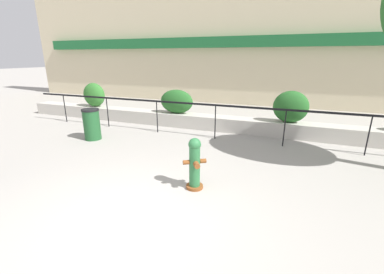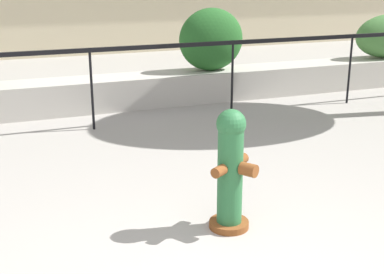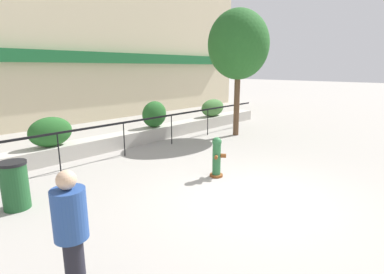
% 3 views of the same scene
% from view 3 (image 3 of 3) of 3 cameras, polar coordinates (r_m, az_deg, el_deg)
% --- Properties ---
extents(ground_plane, '(120.00, 120.00, 0.00)m').
position_cam_3_polar(ground_plane, '(6.97, 11.74, -11.44)').
color(ground_plane, '#9E9991').
extents(building_facade, '(30.00, 1.36, 8.00)m').
position_cam_3_polar(building_facade, '(16.16, -28.57, 15.59)').
color(building_facade, beige).
rests_on(building_facade, ground).
extents(planter_wall_low, '(18.00, 0.70, 0.50)m').
position_cam_3_polar(planter_wall_low, '(11.01, -16.00, -1.13)').
color(planter_wall_low, '#B7B2A8').
rests_on(planter_wall_low, ground).
extents(fence_railing_segment, '(15.00, 0.05, 1.15)m').
position_cam_3_polar(fence_railing_segment, '(9.94, -12.93, 2.09)').
color(fence_railing_segment, black).
rests_on(fence_railing_segment, ground).
extents(hedge_bush_1, '(1.32, 0.63, 0.91)m').
position_cam_3_polar(hedge_bush_1, '(10.04, -25.34, 0.89)').
color(hedge_bush_1, '#235B23').
rests_on(hedge_bush_1, planter_wall_low).
extents(hedge_bush_2, '(1.13, 0.65, 1.05)m').
position_cam_3_polar(hedge_bush_2, '(12.15, -7.16, 4.32)').
color(hedge_bush_2, '#235B23').
rests_on(hedge_bush_2, planter_wall_low).
extents(hedge_bush_3, '(1.54, 0.65, 0.84)m').
position_cam_3_polar(hedge_bush_3, '(14.84, 3.97, 5.58)').
color(hedge_bush_3, '#427538').
rests_on(hedge_bush_3, planter_wall_low).
extents(fire_hydrant, '(0.49, 0.49, 1.08)m').
position_cam_3_polar(fire_hydrant, '(7.98, 4.74, -3.75)').
color(fire_hydrant, brown).
rests_on(fire_hydrant, ground).
extents(street_tree, '(2.67, 2.40, 5.17)m').
position_cam_3_polar(street_tree, '(12.85, 8.88, 16.91)').
color(street_tree, brown).
rests_on(street_tree, ground).
extents(pedestrian, '(0.41, 0.41, 1.73)m').
position_cam_3_polar(pedestrian, '(3.98, -22.01, -16.05)').
color(pedestrian, black).
rests_on(pedestrian, ground).
extents(trash_bin, '(0.55, 0.55, 1.01)m').
position_cam_3_polar(trash_bin, '(7.20, -30.67, -7.91)').
color(trash_bin, '#1E5128').
rests_on(trash_bin, ground).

